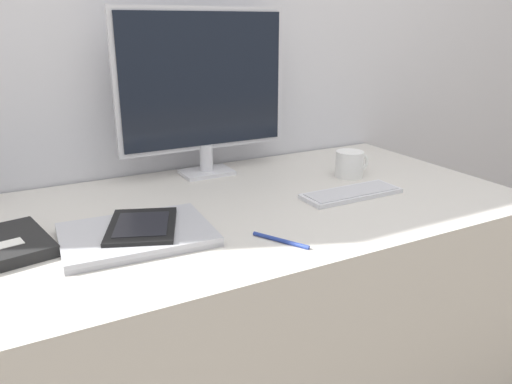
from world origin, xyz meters
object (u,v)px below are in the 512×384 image
ereader (142,226)px  pen (281,240)px  monitor (204,86)px  laptop (137,234)px  keyboard (351,193)px  coffee_mug (350,164)px

ereader → pen: bearing=-34.0°
monitor → pen: 0.62m
laptop → monitor: bearing=49.7°
keyboard → coffee_mug: coffee_mug is taller
keyboard → coffee_mug: 0.19m
coffee_mug → laptop: bearing=-167.7°
laptop → coffee_mug: coffee_mug is taller
monitor → laptop: bearing=-130.3°
laptop → pen: size_ratio=2.64×
keyboard → ereader: ereader is taller
monitor → laptop: monitor is taller
ereader → coffee_mug: coffee_mug is taller
keyboard → laptop: laptop is taller
laptop → ereader: (0.02, 0.01, 0.02)m
monitor → coffee_mug: bearing=-31.7°
ereader → monitor: bearing=50.6°
laptop → ereader: size_ratio=1.41×
monitor → pen: size_ratio=4.22×
ereader → coffee_mug: (0.70, 0.15, 0.01)m
laptop → ereader: ereader is taller
monitor → laptop: (-0.33, -0.39, -0.26)m
keyboard → ereader: (-0.59, -0.00, 0.02)m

